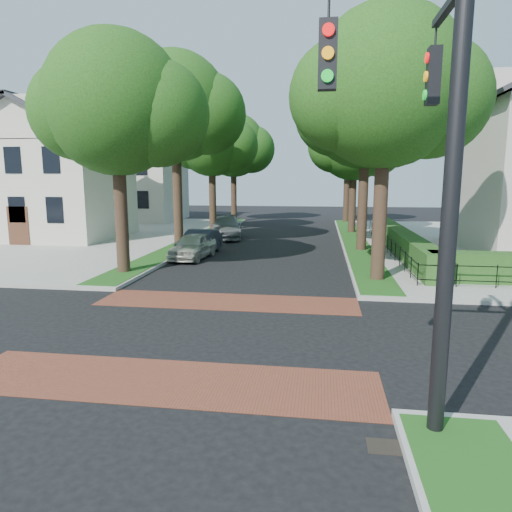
{
  "coord_description": "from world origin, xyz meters",
  "views": [
    {
      "loc": [
        3.16,
        -11.89,
        4.23
      ],
      "look_at": [
        0.96,
        3.45,
        1.6
      ],
      "focal_mm": 32.0,
      "sensor_mm": 36.0,
      "label": 1
    }
  ],
  "objects_px": {
    "parked_car_middle": "(200,242)",
    "parked_car_front": "(193,246)",
    "traffic_signal": "(437,147)",
    "parked_car_rear": "(226,227)"
  },
  "relations": [
    {
      "from": "parked_car_front",
      "to": "parked_car_rear",
      "type": "relative_size",
      "value": 0.76
    },
    {
      "from": "parked_car_middle",
      "to": "parked_car_front",
      "type": "bearing_deg",
      "value": -85.65
    },
    {
      "from": "traffic_signal",
      "to": "parked_car_rear",
      "type": "xyz_separation_m",
      "value": [
        -8.49,
        24.57,
        -3.93
      ]
    },
    {
      "from": "parked_car_middle",
      "to": "parked_car_rear",
      "type": "relative_size",
      "value": 0.79
    },
    {
      "from": "traffic_signal",
      "to": "parked_car_middle",
      "type": "bearing_deg",
      "value": 116.15
    },
    {
      "from": "parked_car_front",
      "to": "parked_car_middle",
      "type": "height_order",
      "value": "parked_car_middle"
    },
    {
      "from": "parked_car_front",
      "to": "parked_car_rear",
      "type": "bearing_deg",
      "value": 94.86
    },
    {
      "from": "parked_car_middle",
      "to": "parked_car_rear",
      "type": "distance_m",
      "value": 7.29
    },
    {
      "from": "parked_car_middle",
      "to": "parked_car_rear",
      "type": "bearing_deg",
      "value": 94.35
    },
    {
      "from": "traffic_signal",
      "to": "parked_car_front",
      "type": "bearing_deg",
      "value": 118.13
    }
  ]
}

